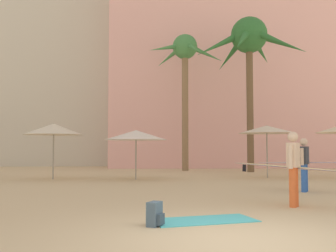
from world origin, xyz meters
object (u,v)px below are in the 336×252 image
(palm_tree_left, at_px, (185,60))
(beach_towel, at_px, (204,220))
(person_mid_center, at_px, (303,162))
(cafe_umbrella_0, at_px, (267,129))
(cafe_umbrella_3, at_px, (54,129))
(backpack, at_px, (155,214))
(person_mid_right, at_px, (292,166))
(palm_tree_far_left, at_px, (250,44))
(cafe_umbrella_4, at_px, (136,135))

(palm_tree_left, relative_size, beach_towel, 4.44)
(palm_tree_left, relative_size, person_mid_center, 3.46)
(cafe_umbrella_0, height_order, cafe_umbrella_3, cafe_umbrella_3)
(palm_tree_left, xyz_separation_m, cafe_umbrella_0, (3.27, -6.07, -4.65))
(backpack, distance_m, person_mid_right, 3.99)
(palm_tree_left, xyz_separation_m, person_mid_right, (1.24, -14.68, -5.95))
(beach_towel, bearing_deg, person_mid_center, 51.42)
(palm_tree_left, distance_m, beach_towel, 17.82)
(cafe_umbrella_3, relative_size, person_mid_center, 1.05)
(palm_tree_left, height_order, cafe_umbrella_3, palm_tree_left)
(palm_tree_far_left, bearing_deg, cafe_umbrella_3, -153.89)
(cafe_umbrella_4, relative_size, person_mid_right, 1.15)
(beach_towel, height_order, person_mid_center, person_mid_center)
(person_mid_center, bearing_deg, beach_towel, 86.63)
(beach_towel, xyz_separation_m, person_mid_center, (3.79, 4.76, 0.90))
(person_mid_right, xyz_separation_m, person_mid_center, (1.48, 3.04, -0.03))
(cafe_umbrella_3, height_order, backpack, cafe_umbrella_3)
(palm_tree_far_left, bearing_deg, person_mid_center, -95.75)
(cafe_umbrella_3, relative_size, beach_towel, 1.35)
(cafe_umbrella_3, height_order, person_mid_center, cafe_umbrella_3)
(cafe_umbrella_0, relative_size, beach_towel, 1.37)
(cafe_umbrella_3, distance_m, beach_towel, 11.56)
(cafe_umbrella_4, relative_size, beach_towel, 1.45)
(cafe_umbrella_3, bearing_deg, person_mid_right, -47.28)
(cafe_umbrella_4, relative_size, person_mid_center, 1.13)
(cafe_umbrella_4, xyz_separation_m, backpack, (0.76, -10.25, -1.75))
(palm_tree_far_left, distance_m, cafe_umbrella_3, 12.53)
(palm_tree_far_left, height_order, person_mid_center, palm_tree_far_left)
(cafe_umbrella_0, xyz_separation_m, person_mid_center, (-0.56, -5.57, -1.33))
(palm_tree_left, height_order, backpack, palm_tree_left)
(palm_tree_left, relative_size, backpack, 20.26)
(palm_tree_far_left, distance_m, beach_towel, 17.48)
(palm_tree_left, relative_size, cafe_umbrella_0, 3.24)
(cafe_umbrella_0, relative_size, cafe_umbrella_3, 1.02)
(palm_tree_far_left, distance_m, person_mid_right, 15.06)
(cafe_umbrella_3, height_order, beach_towel, cafe_umbrella_3)
(cafe_umbrella_4, bearing_deg, person_mid_center, -42.43)
(palm_tree_far_left, distance_m, cafe_umbrella_0, 7.11)
(person_mid_center, bearing_deg, palm_tree_left, -41.64)
(cafe_umbrella_4, distance_m, person_mid_right, 9.03)
(cafe_umbrella_0, distance_m, person_mid_center, 5.76)
(palm_tree_left, bearing_deg, cafe_umbrella_3, -135.10)
(person_mid_center, bearing_deg, person_mid_right, 99.24)
(person_mid_center, bearing_deg, cafe_umbrella_4, -7.22)
(beach_towel, bearing_deg, palm_tree_far_left, 72.15)
(cafe_umbrella_3, xyz_separation_m, backpack, (4.42, -10.50, -2.02))
(palm_tree_far_left, height_order, person_mid_right, palm_tree_far_left)
(cafe_umbrella_0, height_order, person_mid_center, cafe_umbrella_0)
(palm_tree_far_left, xyz_separation_m, cafe_umbrella_3, (-10.17, -4.98, -5.38))
(beach_towel, height_order, backpack, backpack)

